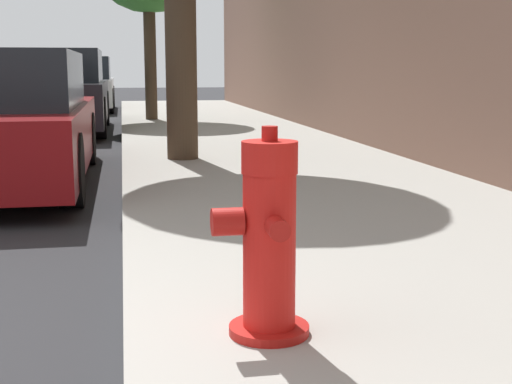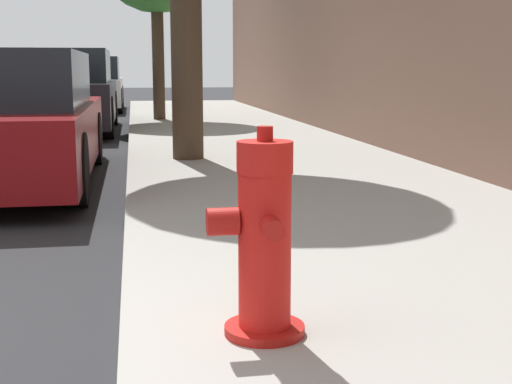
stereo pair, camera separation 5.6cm
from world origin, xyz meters
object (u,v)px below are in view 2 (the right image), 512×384
object	(u,v)px
parked_car_mid	(62,93)
parked_car_near	(1,121)
fire_hydrant	(263,242)
parked_car_far	(88,85)

from	to	relation	value
parked_car_mid	parked_car_near	bearing A→B (deg)	-90.32
fire_hydrant	parked_car_mid	bearing A→B (deg)	99.15
fire_hydrant	parked_car_near	size ratio (longest dim) A/B	0.18
fire_hydrant	parked_car_far	world-z (taller)	parked_car_far
fire_hydrant	parked_car_near	world-z (taller)	parked_car_near
parked_car_near	parked_car_mid	world-z (taller)	parked_car_mid
fire_hydrant	parked_car_far	size ratio (longest dim) A/B	0.20
parked_car_far	parked_car_mid	bearing A→B (deg)	-90.79
parked_car_mid	parked_car_far	bearing A→B (deg)	89.21
parked_car_near	parked_car_mid	size ratio (longest dim) A/B	0.97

